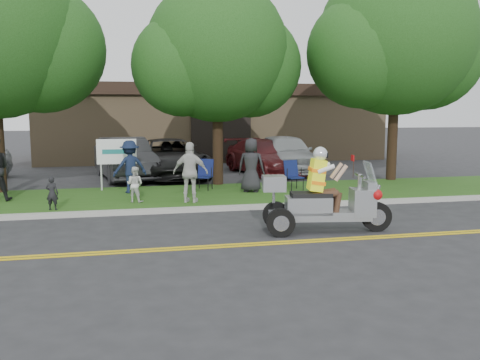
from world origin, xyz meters
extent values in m
plane|color=#28282B|center=(0.00, 0.00, 0.00)|extent=(120.00, 120.00, 0.00)
cube|color=gold|center=(0.00, -0.58, 0.01)|extent=(60.00, 0.10, 0.01)
cube|color=gold|center=(0.00, -0.42, 0.01)|extent=(60.00, 0.10, 0.01)
cube|color=#A8A89E|center=(0.00, 3.05, 0.06)|extent=(60.00, 0.25, 0.12)
cube|color=#275416|center=(0.00, 5.20, 0.06)|extent=(60.00, 4.00, 0.10)
cube|color=#9E7F5B|center=(2.00, 19.00, 2.00)|extent=(18.00, 8.00, 4.00)
cube|color=black|center=(2.00, 14.95, 3.70)|extent=(18.00, 0.30, 0.60)
sphere|color=#1D4614|center=(-5.15, 7.30, 4.59)|extent=(4.05, 4.05, 4.05)
cylinder|color=#332114|center=(0.50, 7.20, 2.10)|extent=(0.36, 0.36, 4.20)
sphere|color=#1D4614|center=(0.50, 7.20, 4.65)|extent=(4.80, 4.80, 4.80)
sphere|color=#1D4614|center=(1.70, 7.50, 4.20)|extent=(3.60, 3.60, 3.60)
sphere|color=#1D4614|center=(-0.70, 7.00, 4.12)|extent=(3.36, 3.36, 3.36)
cylinder|color=#332114|center=(7.00, 7.00, 2.38)|extent=(0.36, 0.36, 4.76)
sphere|color=#1D4614|center=(7.00, 7.00, 5.27)|extent=(5.60, 5.60, 5.60)
sphere|color=#1D4614|center=(8.40, 7.30, 4.76)|extent=(4.20, 4.20, 4.20)
sphere|color=#1D4614|center=(5.60, 6.80, 4.68)|extent=(3.92, 3.92, 3.92)
cylinder|color=silver|center=(-3.40, 6.60, 0.55)|extent=(0.06, 0.06, 1.10)
cylinder|color=silver|center=(-2.40, 6.60, 0.55)|extent=(0.06, 0.06, 1.10)
cube|color=white|center=(-2.90, 6.60, 1.35)|extent=(1.25, 0.06, 0.80)
cylinder|color=black|center=(2.83, 0.02, 0.33)|extent=(0.67, 0.26, 0.66)
cylinder|color=black|center=(0.60, -0.02, 0.31)|extent=(0.63, 0.26, 0.61)
cylinder|color=black|center=(0.73, 0.76, 0.31)|extent=(0.63, 0.26, 0.61)
cube|color=#9DA1A6|center=(1.64, 0.21, 0.37)|extent=(2.14, 0.83, 0.20)
cube|color=#9DA1A6|center=(1.31, 0.27, 0.60)|extent=(1.05, 0.65, 0.38)
cube|color=black|center=(1.37, 0.26, 0.83)|extent=(0.94, 0.59, 0.11)
cube|color=#9DA1A6|center=(2.50, 0.07, 0.66)|extent=(0.57, 0.60, 0.60)
cube|color=silver|center=(2.66, 0.05, 1.29)|extent=(0.29, 0.53, 0.53)
cube|color=#9DA1A6|center=(0.56, 0.39, 1.10)|extent=(0.56, 0.53, 0.33)
sphere|color=#B20C0F|center=(2.73, -0.12, 0.85)|extent=(0.24, 0.24, 0.24)
cube|color=yellow|center=(1.49, 0.24, 1.27)|extent=(0.44, 0.49, 0.71)
sphere|color=silver|center=(1.55, 0.23, 1.73)|extent=(0.32, 0.32, 0.32)
cylinder|color=black|center=(-0.47, 5.95, 0.31)|extent=(0.03, 0.03, 0.41)
cylinder|color=black|center=(-0.08, 5.74, 0.31)|extent=(0.03, 0.03, 0.41)
cylinder|color=black|center=(-0.28, 6.31, 0.31)|extent=(0.03, 0.03, 0.41)
cylinder|color=black|center=(0.12, 6.10, 0.31)|extent=(0.03, 0.03, 0.41)
cube|color=#10184A|center=(-0.18, 6.02, 0.53)|extent=(0.67, 0.65, 0.04)
cube|color=#10184A|center=(-0.07, 6.22, 0.81)|extent=(0.53, 0.38, 0.56)
cylinder|color=black|center=(2.51, 5.10, 0.30)|extent=(0.03, 0.03, 0.40)
cylinder|color=black|center=(2.93, 5.20, 0.30)|extent=(0.03, 0.03, 0.40)
cylinder|color=black|center=(2.42, 5.49, 0.30)|extent=(0.03, 0.03, 0.40)
cylinder|color=black|center=(2.84, 5.59, 0.30)|extent=(0.03, 0.03, 0.40)
cube|color=#0F1847|center=(2.68, 5.34, 0.51)|extent=(0.59, 0.56, 0.04)
cube|color=#0F1847|center=(2.63, 5.56, 0.79)|extent=(0.52, 0.26, 0.54)
imported|color=beige|center=(-0.85, 3.86, 0.95)|extent=(1.07, 0.75, 1.69)
imported|color=#151F3A|center=(-2.50, 5.94, 0.92)|extent=(1.18, 0.88, 1.63)
imported|color=black|center=(1.23, 5.31, 0.96)|extent=(0.98, 0.83, 1.70)
imported|color=black|center=(-4.48, 3.54, 0.54)|extent=(0.36, 0.28, 0.88)
imported|color=silver|center=(-2.37, 4.25, 0.61)|extent=(0.61, 0.57, 1.00)
imported|color=#2A2A2D|center=(-2.68, 9.98, 0.80)|extent=(2.61, 5.11, 1.60)
imported|color=black|center=(-0.97, 10.14, 0.77)|extent=(3.14, 5.76, 1.53)
imported|color=#4C1114|center=(3.06, 10.48, 0.71)|extent=(2.99, 5.23, 1.43)
imported|color=#999CA0|center=(4.00, 10.54, 0.83)|extent=(2.03, 4.90, 1.66)
camera|label=1|loc=(-2.48, -10.12, 2.68)|focal=38.00mm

